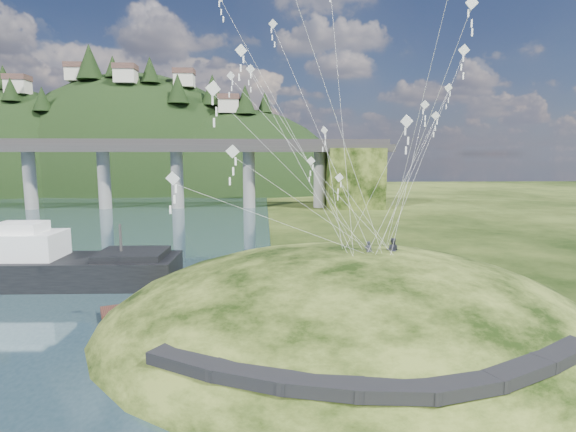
{
  "coord_description": "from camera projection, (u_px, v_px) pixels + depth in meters",
  "views": [
    {
      "loc": [
        2.1,
        -28.43,
        11.78
      ],
      "look_at": [
        4.0,
        6.0,
        7.0
      ],
      "focal_mm": 28.0,
      "sensor_mm": 36.0,
      "label": 1
    }
  ],
  "objects": [
    {
      "name": "kite_swarm",
      "position": [
        330.0,
        67.0,
        31.32
      ],
      "size": [
        20.43,
        17.75,
        18.8
      ],
      "color": "white",
      "rests_on": "ground"
    },
    {
      "name": "work_barge",
      "position": [
        52.0,
        265.0,
        40.36
      ],
      "size": [
        21.61,
        6.48,
        7.51
      ],
      "color": "black",
      "rests_on": "ground"
    },
    {
      "name": "wooden_dock",
      "position": [
        200.0,
        300.0,
        35.06
      ],
      "size": [
        14.2,
        7.54,
        1.03
      ],
      "color": "#341A15",
      "rests_on": "ground"
    },
    {
      "name": "footpath",
      "position": [
        384.0,
        372.0,
        20.1
      ],
      "size": [
        22.29,
        5.84,
        0.83
      ],
      "color": "black",
      "rests_on": "ground"
    },
    {
      "name": "far_ridge",
      "position": [
        126.0,
        212.0,
        149.09
      ],
      "size": [
        153.0,
        70.0,
        94.5
      ],
      "color": "black",
      "rests_on": "ground"
    },
    {
      "name": "grass_hill",
      "position": [
        347.0,
        340.0,
        32.24
      ],
      "size": [
        36.0,
        32.0,
        13.0
      ],
      "color": "black",
      "rests_on": "ground"
    },
    {
      "name": "bridge",
      "position": [
        130.0,
        164.0,
        96.14
      ],
      "size": [
        160.0,
        11.0,
        15.0
      ],
      "color": "#2D2B2B",
      "rests_on": "ground"
    },
    {
      "name": "kite_flyers",
      "position": [
        388.0,
        238.0,
        32.07
      ],
      "size": [
        2.79,
        1.43,
        1.85
      ],
      "color": "#272834",
      "rests_on": "ground"
    },
    {
      "name": "ground",
      "position": [
        233.0,
        334.0,
        29.62
      ],
      "size": [
        320.0,
        320.0,
        0.0
      ],
      "primitive_type": "plane",
      "color": "black",
      "rests_on": "ground"
    }
  ]
}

